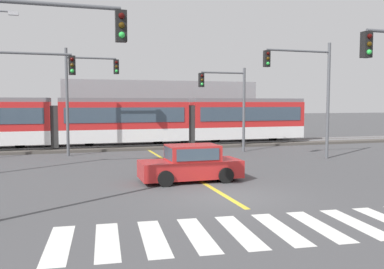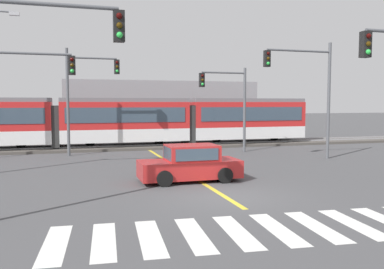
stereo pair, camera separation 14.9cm
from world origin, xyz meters
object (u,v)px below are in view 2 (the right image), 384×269
Objects in this scene: light_rail_tram at (125,120)px; traffic_light_mid_right at (309,83)px; traffic_light_far_right at (229,96)px; sedan_crossing at (190,164)px; traffic_light_near_left at (36,68)px; traffic_light_mid_left at (15,87)px; traffic_light_far_left at (85,87)px.

traffic_light_mid_right is at bearing -43.75° from light_rail_tram.
traffic_light_mid_right is (9.37, -8.97, 2.37)m from light_rail_tram.
traffic_light_mid_right is at bearing -55.71° from traffic_light_far_right.
sedan_crossing is 0.65× the size of traffic_light_near_left.
light_rail_tram is at bearing 56.38° from traffic_light_mid_left.
traffic_light_mid_left is (-15.51, -0.27, -0.43)m from traffic_light_mid_right.
traffic_light_mid_right reaches higher than traffic_light_mid_left.
light_rail_tram is 4.70× the size of traffic_light_mid_left.
traffic_light_mid_left is at bearing -119.39° from traffic_light_far_left.
traffic_light_far_left is 1.11× the size of traffic_light_mid_left.
traffic_light_far_left is 9.24m from traffic_light_far_right.
sedan_crossing is 7.75m from traffic_light_near_left.
traffic_light_far_left is at bearing 60.61° from traffic_light_mid_left.
traffic_light_far_left is at bearing 155.72° from traffic_light_mid_right.
light_rail_tram is at bearing 136.25° from traffic_light_mid_right.
light_rail_tram is 4.25× the size of traffic_light_far_left.
sedan_crossing is at bearing 35.69° from traffic_light_near_left.
traffic_light_mid_left is (-3.26, -5.79, -0.26)m from traffic_light_far_left.
sedan_crossing is 0.75× the size of traffic_light_far_right.
sedan_crossing is 10.75m from traffic_light_far_right.
traffic_light_near_left is at bearing -144.31° from sedan_crossing.
sedan_crossing is 0.71× the size of traffic_light_mid_left.
traffic_light_far_left is (1.68, 13.92, 0.00)m from traffic_light_near_left.
sedan_crossing is 11.22m from traffic_light_far_left.
traffic_light_far_left is at bearing 83.12° from traffic_light_near_left.
traffic_light_far_left is at bearing 173.73° from traffic_light_far_right.
traffic_light_near_left is 1.16× the size of traffic_light_far_right.
traffic_light_mid_right reaches higher than traffic_light_far_right.
traffic_light_near_left is 8.28m from traffic_light_mid_left.
traffic_light_near_left is 0.98× the size of traffic_light_far_left.
sedan_crossing is 8.90m from traffic_light_mid_left.
light_rail_tram is 18.08m from traffic_light_near_left.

